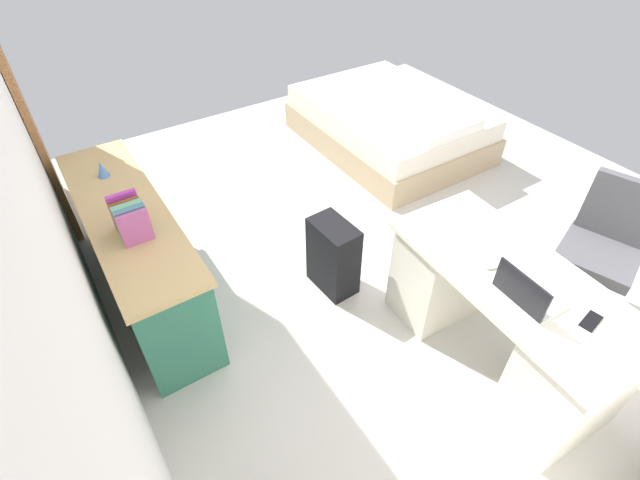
% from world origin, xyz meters
% --- Properties ---
extents(ground_plane, '(5.63, 5.63, 0.00)m').
position_xyz_m(ground_plane, '(0.00, 0.00, 0.00)').
color(ground_plane, beige).
extents(wall_back, '(4.63, 0.10, 2.86)m').
position_xyz_m(wall_back, '(0.00, 2.07, 1.43)').
color(wall_back, white).
rests_on(wall_back, ground_plane).
extents(door_wooden, '(0.88, 0.05, 2.04)m').
position_xyz_m(door_wooden, '(1.76, 1.99, 1.02)').
color(door_wooden, '#936038').
rests_on(door_wooden, ground_plane).
extents(desk, '(1.47, 0.74, 0.74)m').
position_xyz_m(desk, '(-1.27, 0.07, 0.38)').
color(desk, silver).
rests_on(desk, ground_plane).
extents(office_chair, '(0.58, 0.58, 0.94)m').
position_xyz_m(office_chair, '(-1.29, -0.86, 0.42)').
color(office_chair, black).
rests_on(office_chair, ground_plane).
extents(credenza, '(1.80, 0.48, 0.76)m').
position_xyz_m(credenza, '(0.45, 1.69, 0.38)').
color(credenza, '#2D7056').
rests_on(credenza, ground_plane).
extents(bed, '(1.91, 1.42, 0.58)m').
position_xyz_m(bed, '(1.15, -1.11, 0.24)').
color(bed, tan).
rests_on(bed, ground_plane).
extents(suitcase_black, '(0.37, 0.24, 0.56)m').
position_xyz_m(suitcase_black, '(-0.22, 0.54, 0.28)').
color(suitcase_black, black).
rests_on(suitcase_black, ground_plane).
extents(laptop, '(0.32, 0.24, 0.21)m').
position_xyz_m(laptop, '(-1.41, 0.19, 0.79)').
color(laptop, silver).
rests_on(laptop, desk).
extents(computer_mouse, '(0.07, 0.10, 0.03)m').
position_xyz_m(computer_mouse, '(-1.15, 0.13, 0.75)').
color(computer_mouse, white).
rests_on(computer_mouse, desk).
extents(cell_phone_near_laptop, '(0.09, 0.15, 0.01)m').
position_xyz_m(cell_phone_near_laptop, '(-1.68, 0.03, 0.74)').
color(cell_phone_near_laptop, black).
rests_on(cell_phone_near_laptop, desk).
extents(book_row, '(0.23, 0.17, 0.22)m').
position_xyz_m(book_row, '(0.17, 1.69, 0.87)').
color(book_row, '#B05492').
rests_on(book_row, credenza).
extents(figurine_small, '(0.08, 0.08, 0.11)m').
position_xyz_m(figurine_small, '(0.89, 1.69, 0.81)').
color(figurine_small, '#4C7FBF').
rests_on(figurine_small, credenza).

